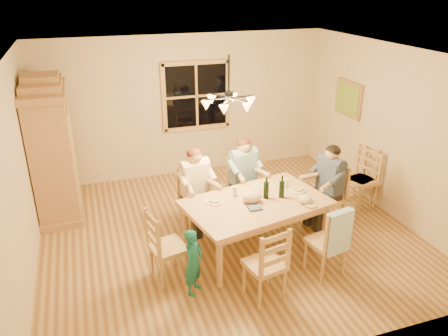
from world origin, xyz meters
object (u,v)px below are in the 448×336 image
object	(u,v)px
chair_far_left	(196,211)
chair_near_left	(264,275)
chair_end_right	(327,207)
adult_slate_man	(330,176)
chair_spare_front	(360,189)
chair_near_right	(325,252)
wine_bottle_a	(266,187)
wine_bottle_b	(282,187)
chair_end_left	(168,257)
armoire	(53,152)
chair_spare_back	(358,187)
dining_table	(256,208)
adult_plaid_man	(244,168)
chandelier	(229,102)
chair_far_right	(243,198)
adult_woman	(195,179)

from	to	relation	value
chair_far_left	chair_near_left	xyz separation A→B (m)	(0.37, -1.80, 0.00)
chair_far_left	chair_end_right	bearing A→B (deg)	153.43
adult_slate_man	chair_spare_front	world-z (taller)	adult_slate_man
chair_near_right	adult_slate_man	size ratio (longest dim) A/B	1.13
chair_far_left	chair_end_right	world-z (taller)	same
wine_bottle_a	chair_spare_front	size ratio (longest dim) A/B	0.33
chair_far_left	wine_bottle_b	xyz separation A→B (m)	(1.04, -0.80, 0.62)
chair_far_left	adult_slate_man	world-z (taller)	adult_slate_man
chair_end_left	adult_slate_man	bearing A→B (deg)	90.00
armoire	chair_spare_back	xyz separation A→B (m)	(4.87, -1.32, -0.75)
chair_near_left	dining_table	bearing A→B (deg)	62.10
adult_plaid_man	adult_slate_man	world-z (taller)	same
chair_near_left	chair_end_right	xyz separation A→B (m)	(1.61, 1.27, 0.00)
dining_table	chair_spare_back	distance (m)	2.36
chair_spare_back	chandelier	bearing A→B (deg)	75.33
chair_far_left	wine_bottle_a	bearing A→B (deg)	126.32
dining_table	chair_spare_front	bearing A→B (deg)	16.56
dining_table	chair_far_left	xyz separation A→B (m)	(-0.66, 0.80, -0.36)
chair_far_right	adult_slate_man	xyz separation A→B (m)	(1.14, -0.70, 0.54)
chair_near_left	chair_end_left	size ratio (longest dim) A/B	1.00
chair_far_left	chair_spare_back	distance (m)	2.87
chair_end_left	adult_plaid_man	distance (m)	2.03
chandelier	adult_woman	world-z (taller)	chandelier
chair_far_right	chair_end_right	bearing A→B (deg)	136.64
chair_near_left	chair_end_right	bearing A→B (deg)	26.57
chair_far_right	chair_near_left	bearing A→B (deg)	64.80
dining_table	chair_spare_back	world-z (taller)	chair_spare_back
chair_near_left	adult_plaid_man	distance (m)	2.10
armoire	chair_far_right	size ratio (longest dim) A/B	2.32
armoire	adult_woman	world-z (taller)	armoire
adult_slate_man	wine_bottle_a	distance (m)	1.18
chandelier	dining_table	bearing A→B (deg)	-63.69
chair_far_left	chair_near_right	world-z (taller)	same
chair_near_right	chair_end_right	bearing A→B (deg)	46.74
chair_end_left	chair_end_right	xyz separation A→B (m)	(2.64, 0.55, 0.00)
armoire	dining_table	bearing A→B (deg)	-37.65
chair_end_left	adult_woman	size ratio (longest dim) A/B	1.13
chair_end_left	chair_spare_front	size ratio (longest dim) A/B	1.00
chair_near_left	chair_far_right	bearing A→B (deg)	64.80
adult_slate_man	chair_far_right	bearing A→B (deg)	46.64
chair_far_left	chair_near_left	distance (m)	1.83
adult_woman	chair_spare_back	size ratio (longest dim) A/B	0.88
adult_woman	chair_end_left	bearing A→B (deg)	46.74
chair_far_left	chair_spare_front	size ratio (longest dim) A/B	1.00
adult_woman	chair_spare_front	size ratio (longest dim) A/B	0.88
dining_table	wine_bottle_a	distance (m)	0.32
wine_bottle_a	wine_bottle_b	size ratio (longest dim) A/B	1.00
wine_bottle_b	chair_spare_front	size ratio (longest dim) A/B	0.33
wine_bottle_a	chair_spare_front	world-z (taller)	wine_bottle_a
chair_far_right	adult_woman	size ratio (longest dim) A/B	1.13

